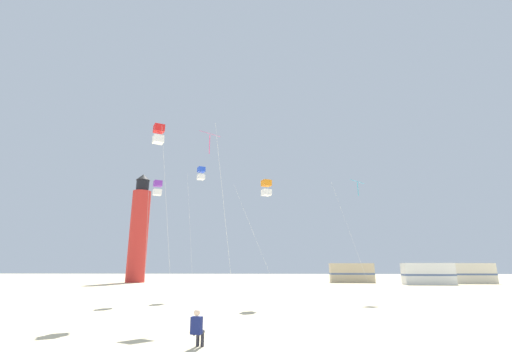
% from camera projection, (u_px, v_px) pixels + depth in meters
% --- Properties ---
extents(kite_flyer_standing, '(0.40, 0.54, 1.16)m').
position_uv_depth(kite_flyer_standing, '(197.00, 327.00, 11.05)').
color(kite_flyer_standing, navy).
rests_on(kite_flyer_standing, ground).
extents(kite_box_orange, '(3.30, 2.68, 8.57)m').
position_uv_depth(kite_box_orange, '(266.00, 188.00, 25.43)').
color(kite_box_orange, silver).
rests_on(kite_box_orange, ground).
extents(kite_box_scarlet, '(1.70, 1.90, 10.78)m').
position_uv_depth(kite_box_scarlet, '(159.00, 134.00, 21.05)').
color(kite_box_scarlet, silver).
rests_on(kite_box_scarlet, ground).
extents(kite_box_violet, '(1.17, 1.17, 8.96)m').
position_uv_depth(kite_box_violet, '(157.00, 188.00, 27.28)').
color(kite_box_violet, silver).
rests_on(kite_box_violet, ground).
extents(kite_diamond_cyan, '(2.80, 2.80, 9.52)m').
position_uv_depth(kite_diamond_cyan, '(357.00, 186.00, 29.05)').
color(kite_diamond_cyan, silver).
rests_on(kite_diamond_cyan, ground).
extents(kite_diamond_rainbow, '(2.14, 2.14, 9.98)m').
position_uv_depth(kite_diamond_rainbow, '(211.00, 140.00, 19.69)').
color(kite_diamond_rainbow, silver).
rests_on(kite_diamond_rainbow, ground).
extents(kite_box_blue, '(1.67, 1.67, 11.13)m').
position_uv_depth(kite_box_blue, '(201.00, 174.00, 31.45)').
color(kite_box_blue, silver).
rests_on(kite_box_blue, ground).
extents(lighthouse_distant, '(2.80, 2.80, 16.80)m').
position_uv_depth(lighthouse_distant, '(139.00, 230.00, 54.24)').
color(lighthouse_distant, red).
rests_on(lighthouse_distant, ground).
extents(rv_van_tan, '(6.56, 2.69, 2.80)m').
position_uv_depth(rv_van_tan, '(352.00, 273.00, 52.62)').
color(rv_van_tan, '#C6B28C').
rests_on(rv_van_tan, ground).
extents(rv_van_white, '(6.58, 2.75, 2.80)m').
position_uv_depth(rv_van_white, '(428.00, 274.00, 46.91)').
color(rv_van_white, white).
rests_on(rv_van_white, ground).
extents(rv_van_cream, '(6.45, 2.35, 2.80)m').
position_uv_depth(rv_van_cream, '(470.00, 273.00, 49.92)').
color(rv_van_cream, beige).
rests_on(rv_van_cream, ground).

